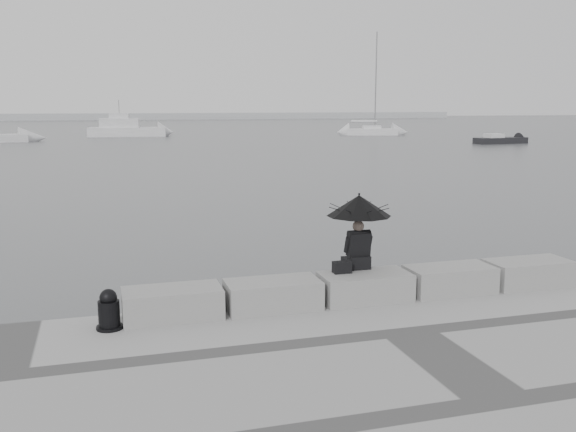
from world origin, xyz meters
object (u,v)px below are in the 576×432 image
object	(u,v)px
seated_person	(359,214)
mooring_bollard	(109,312)
sailboat_right	(372,131)
motor_cruiser	(128,129)
small_motorboat	(501,140)

from	to	relation	value
seated_person	mooring_bollard	size ratio (longest dim) A/B	2.14
sailboat_right	mooring_bollard	bearing A→B (deg)	-100.29
motor_cruiser	sailboat_right	bearing A→B (deg)	-1.63
motor_cruiser	small_motorboat	size ratio (longest dim) A/B	1.65
seated_person	mooring_bollard	world-z (taller)	seated_person
seated_person	sailboat_right	world-z (taller)	sailboat_right
small_motorboat	mooring_bollard	bearing A→B (deg)	-135.41
seated_person	mooring_bollard	bearing A→B (deg)	-170.84
mooring_bollard	motor_cruiser	xyz separation A→B (m)	(3.39, 71.47, 0.12)
seated_person	motor_cruiser	xyz separation A→B (m)	(-1.04, 70.83, -1.11)
small_motorboat	motor_cruiser	bearing A→B (deg)	139.17
seated_person	mooring_bollard	distance (m)	4.64
sailboat_right	small_motorboat	distance (m)	20.70
sailboat_right	motor_cruiser	distance (m)	30.55
sailboat_right	small_motorboat	bearing A→B (deg)	-58.58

